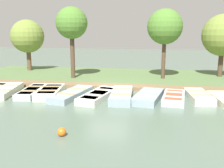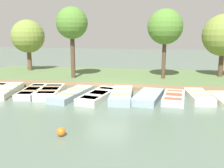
{
  "view_description": "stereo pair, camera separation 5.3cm",
  "coord_description": "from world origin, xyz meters",
  "px_view_note": "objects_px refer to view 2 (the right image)",
  "views": [
    {
      "loc": [
        14.37,
        2.73,
        3.59
      ],
      "look_at": [
        0.54,
        0.35,
        0.65
      ],
      "focal_mm": 40.0,
      "sensor_mm": 36.0,
      "label": 1
    },
    {
      "loc": [
        14.36,
        2.78,
        3.59
      ],
      "look_at": [
        0.54,
        0.35,
        0.65
      ],
      "focal_mm": 40.0,
      "sensor_mm": 36.0,
      "label": 2
    }
  ],
  "objects_px": {
    "rowboat_7": "(148,96)",
    "park_tree_right": "(223,35)",
    "rowboat_1": "(7,90)",
    "park_tree_center": "(165,27)",
    "rowboat_2": "(32,91)",
    "rowboat_4": "(72,94)",
    "rowboat_5": "(98,95)",
    "rowboat_6": "(122,95)",
    "rowboat_8": "(174,97)",
    "park_tree_far_left": "(28,37)",
    "buoy": "(61,132)",
    "rowboat_9": "(199,96)",
    "park_tree_left": "(72,24)",
    "rowboat_3": "(50,92)"
  },
  "relations": [
    {
      "from": "rowboat_2",
      "to": "rowboat_5",
      "type": "bearing_deg",
      "value": 78.2
    },
    {
      "from": "rowboat_8",
      "to": "park_tree_right",
      "type": "bearing_deg",
      "value": 157.49
    },
    {
      "from": "rowboat_2",
      "to": "rowboat_4",
      "type": "bearing_deg",
      "value": 76.73
    },
    {
      "from": "rowboat_6",
      "to": "rowboat_9",
      "type": "bearing_deg",
      "value": 94.19
    },
    {
      "from": "rowboat_8",
      "to": "park_tree_far_left",
      "type": "xyz_separation_m",
      "value": [
        -7.54,
        -12.22,
        3.01
      ]
    },
    {
      "from": "rowboat_2",
      "to": "rowboat_8",
      "type": "relative_size",
      "value": 1.16
    },
    {
      "from": "rowboat_3",
      "to": "rowboat_9",
      "type": "height_order",
      "value": "rowboat_3"
    },
    {
      "from": "rowboat_4",
      "to": "park_tree_left",
      "type": "bearing_deg",
      "value": -152.0
    },
    {
      "from": "park_tree_left",
      "to": "park_tree_right",
      "type": "distance_m",
      "value": 11.36
    },
    {
      "from": "rowboat_5",
      "to": "rowboat_9",
      "type": "distance_m",
      "value": 5.42
    },
    {
      "from": "rowboat_5",
      "to": "buoy",
      "type": "distance_m",
      "value": 5.18
    },
    {
      "from": "rowboat_7",
      "to": "park_tree_right",
      "type": "xyz_separation_m",
      "value": [
        -7.15,
        5.29,
        3.14
      ]
    },
    {
      "from": "park_tree_far_left",
      "to": "rowboat_8",
      "type": "bearing_deg",
      "value": 58.31
    },
    {
      "from": "rowboat_7",
      "to": "park_tree_right",
      "type": "distance_m",
      "value": 9.43
    },
    {
      "from": "park_tree_center",
      "to": "park_tree_right",
      "type": "bearing_deg",
      "value": 109.68
    },
    {
      "from": "park_tree_right",
      "to": "rowboat_1",
      "type": "bearing_deg",
      "value": -62.26
    },
    {
      "from": "rowboat_1",
      "to": "rowboat_6",
      "type": "distance_m",
      "value": 6.9
    },
    {
      "from": "rowboat_6",
      "to": "park_tree_left",
      "type": "height_order",
      "value": "park_tree_left"
    },
    {
      "from": "rowboat_5",
      "to": "rowboat_9",
      "type": "xyz_separation_m",
      "value": [
        -0.65,
        5.38,
        0.02
      ]
    },
    {
      "from": "rowboat_1",
      "to": "park_tree_center",
      "type": "height_order",
      "value": "park_tree_center"
    },
    {
      "from": "rowboat_6",
      "to": "rowboat_9",
      "type": "xyz_separation_m",
      "value": [
        -0.55,
        4.11,
        -0.02
      ]
    },
    {
      "from": "rowboat_5",
      "to": "rowboat_6",
      "type": "height_order",
      "value": "rowboat_6"
    },
    {
      "from": "park_tree_far_left",
      "to": "rowboat_9",
      "type": "bearing_deg",
      "value": 62.09
    },
    {
      "from": "rowboat_9",
      "to": "park_tree_left",
      "type": "distance_m",
      "value": 10.23
    },
    {
      "from": "rowboat_1",
      "to": "park_tree_far_left",
      "type": "bearing_deg",
      "value": -173.08
    },
    {
      "from": "park_tree_far_left",
      "to": "park_tree_center",
      "type": "distance_m",
      "value": 11.98
    },
    {
      "from": "rowboat_3",
      "to": "rowboat_4",
      "type": "bearing_deg",
      "value": 73.92
    },
    {
      "from": "rowboat_5",
      "to": "rowboat_6",
      "type": "relative_size",
      "value": 1.07
    },
    {
      "from": "rowboat_5",
      "to": "buoy",
      "type": "xyz_separation_m",
      "value": [
        5.17,
        -0.15,
        -0.02
      ]
    },
    {
      "from": "rowboat_1",
      "to": "rowboat_8",
      "type": "xyz_separation_m",
      "value": [
        -0.11,
        9.68,
        -0.01
      ]
    },
    {
      "from": "rowboat_7",
      "to": "rowboat_8",
      "type": "height_order",
      "value": "rowboat_7"
    },
    {
      "from": "rowboat_4",
      "to": "rowboat_8",
      "type": "distance_m",
      "value": 5.58
    },
    {
      "from": "rowboat_3",
      "to": "rowboat_1",
      "type": "bearing_deg",
      "value": -99.32
    },
    {
      "from": "rowboat_1",
      "to": "park_tree_left",
      "type": "height_order",
      "value": "park_tree_left"
    },
    {
      "from": "rowboat_9",
      "to": "park_tree_right",
      "type": "relative_size",
      "value": 0.55
    },
    {
      "from": "rowboat_9",
      "to": "buoy",
      "type": "height_order",
      "value": "rowboat_9"
    },
    {
      "from": "rowboat_9",
      "to": "rowboat_8",
      "type": "bearing_deg",
      "value": -80.44
    },
    {
      "from": "rowboat_1",
      "to": "rowboat_9",
      "type": "relative_size",
      "value": 1.29
    },
    {
      "from": "rowboat_4",
      "to": "buoy",
      "type": "distance_m",
      "value": 5.4
    },
    {
      "from": "rowboat_7",
      "to": "park_tree_left",
      "type": "height_order",
      "value": "park_tree_left"
    },
    {
      "from": "rowboat_8",
      "to": "park_tree_far_left",
      "type": "height_order",
      "value": "park_tree_far_left"
    },
    {
      "from": "rowboat_8",
      "to": "rowboat_9",
      "type": "distance_m",
      "value": 1.37
    },
    {
      "from": "rowboat_6",
      "to": "buoy",
      "type": "distance_m",
      "value": 5.47
    },
    {
      "from": "rowboat_7",
      "to": "park_tree_far_left",
      "type": "xyz_separation_m",
      "value": [
        -7.64,
        -10.87,
        3.0
      ]
    },
    {
      "from": "park_tree_right",
      "to": "park_tree_center",
      "type": "bearing_deg",
      "value": -70.32
    },
    {
      "from": "rowboat_5",
      "to": "park_tree_left",
      "type": "distance_m",
      "value": 6.99
    },
    {
      "from": "rowboat_4",
      "to": "park_tree_center",
      "type": "height_order",
      "value": "park_tree_center"
    },
    {
      "from": "rowboat_2",
      "to": "rowboat_9",
      "type": "distance_m",
      "value": 9.46
    },
    {
      "from": "rowboat_4",
      "to": "rowboat_5",
      "type": "relative_size",
      "value": 1.03
    },
    {
      "from": "rowboat_3",
      "to": "rowboat_7",
      "type": "height_order",
      "value": "rowboat_3"
    }
  ]
}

